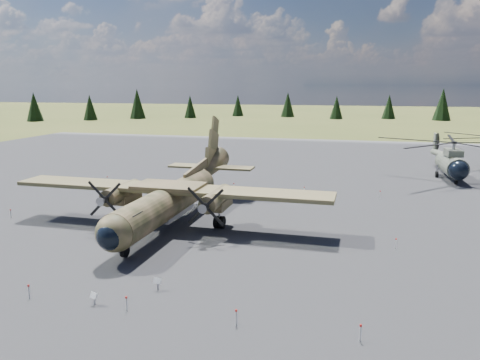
# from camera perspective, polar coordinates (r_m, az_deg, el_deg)

# --- Properties ---
(ground) EXTENTS (500.00, 500.00, 0.00)m
(ground) POSITION_cam_1_polar(r_m,az_deg,el_deg) (38.62, -6.93, -6.35)
(ground) COLOR brown
(ground) RESTS_ON ground
(apron) EXTENTS (120.00, 120.00, 0.04)m
(apron) POSITION_cam_1_polar(r_m,az_deg,el_deg) (47.71, -2.61, -2.82)
(apron) COLOR #5D5E63
(apron) RESTS_ON ground
(transport_plane) EXTENTS (27.53, 25.06, 9.10)m
(transport_plane) POSITION_cam_1_polar(r_m,az_deg,el_deg) (40.72, -8.07, -1.63)
(transport_plane) COLOR #36391E
(transport_plane) RESTS_ON ground
(helicopter_near) EXTENTS (20.13, 23.26, 4.93)m
(helicopter_near) POSITION_cam_1_polar(r_m,az_deg,el_deg) (64.58, 24.46, 3.09)
(helicopter_near) COLOR slate
(helicopter_near) RESTS_ON ground
(info_placard_left) EXTENTS (0.50, 0.34, 0.72)m
(info_placard_left) POSITION_cam_1_polar(r_m,az_deg,el_deg) (27.39, -17.39, -13.43)
(info_placard_left) COLOR gray
(info_placard_left) RESTS_ON ground
(info_placard_right) EXTENTS (0.49, 0.25, 0.75)m
(info_placard_right) POSITION_cam_1_polar(r_m,az_deg,el_deg) (28.33, -10.03, -12.15)
(info_placard_right) COLOR gray
(info_placard_right) RESTS_ON ground
(barrier_fence) EXTENTS (33.12, 29.62, 0.85)m
(barrier_fence) POSITION_cam_1_polar(r_m,az_deg,el_deg) (38.56, -7.63, -5.61)
(barrier_fence) COLOR silver
(barrier_fence) RESTS_ON ground
(treeline) EXTENTS (298.38, 294.39, 10.99)m
(treeline) POSITION_cam_1_polar(r_m,az_deg,el_deg) (29.10, -2.40, -2.57)
(treeline) COLOR black
(treeline) RESTS_ON ground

